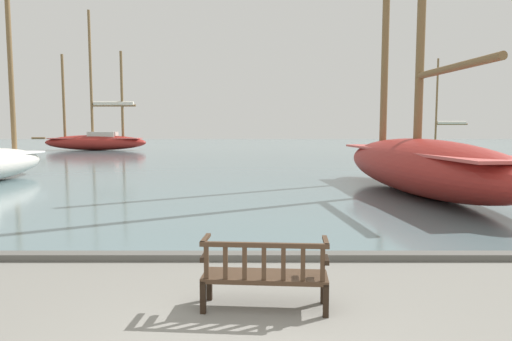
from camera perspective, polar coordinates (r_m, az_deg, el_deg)
harbor_water at (r=48.09m, az=-0.08°, el=2.70°), size 100.00×80.00×0.08m
quay_edge_kerb at (r=8.21m, az=-1.15°, el=-10.66°), size 40.00×0.30×0.12m
park_bench at (r=5.97m, az=1.23°, el=-12.76°), size 1.63×0.64×0.92m
sailboat_distant_harbor at (r=42.05m, az=21.80°, el=2.83°), size 6.03×2.02×8.02m
sailboat_outer_starboard at (r=47.66m, az=-19.24°, el=3.74°), size 11.41×2.84×13.47m
sailboat_nearest_port at (r=16.47m, az=19.94°, el=1.23°), size 3.96×11.78×14.04m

